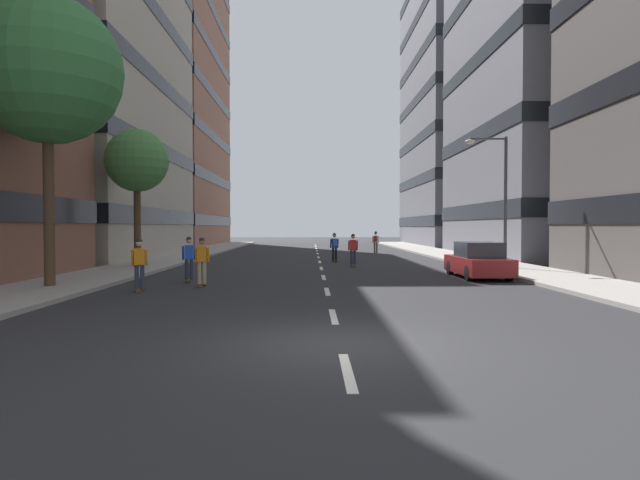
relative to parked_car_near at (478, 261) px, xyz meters
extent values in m
plane|color=#28282B|center=(-6.56, 11.34, -0.70)|extent=(144.61, 144.61, 0.00)
cube|color=#9E9991|center=(-16.10, 14.36, -0.63)|extent=(3.58, 66.28, 0.14)
cube|color=#9E9991|center=(2.99, 14.36, -0.63)|extent=(3.58, 66.28, 0.14)
cube|color=silver|center=(-6.56, -14.76, -0.70)|extent=(0.16, 2.20, 0.01)
cube|color=silver|center=(-6.56, -9.76, -0.70)|extent=(0.16, 2.20, 0.01)
cube|color=silver|center=(-6.56, -4.76, -0.70)|extent=(0.16, 2.20, 0.01)
cube|color=silver|center=(-6.56, 0.24, -0.70)|extent=(0.16, 2.20, 0.01)
cube|color=silver|center=(-6.56, 5.24, -0.70)|extent=(0.16, 2.20, 0.01)
cube|color=silver|center=(-6.56, 10.24, -0.70)|extent=(0.16, 2.20, 0.01)
cube|color=silver|center=(-6.56, 15.24, -0.70)|extent=(0.16, 2.20, 0.01)
cube|color=silver|center=(-6.56, 20.24, -0.70)|extent=(0.16, 2.20, 0.01)
cube|color=silver|center=(-6.56, 25.24, -0.70)|extent=(0.16, 2.20, 0.01)
cube|color=silver|center=(-6.56, 30.24, -0.70)|extent=(0.16, 2.20, 0.01)
cube|color=silver|center=(-6.56, 35.24, -0.70)|extent=(0.16, 2.20, 0.01)
cube|color=silver|center=(-6.56, 40.24, -0.70)|extent=(0.16, 2.20, 0.01)
cube|color=#B2A893|center=(-26.70, 16.68, 11.31)|extent=(17.63, 20.93, 24.01)
cube|color=black|center=(-26.70, 16.68, 2.18)|extent=(17.75, 21.05, 1.10)
cube|color=black|center=(-26.70, 16.68, 6.98)|extent=(17.75, 21.05, 1.10)
cube|color=black|center=(-26.70, 16.68, 11.79)|extent=(17.75, 21.05, 1.10)
cube|color=black|center=(-26.70, 16.68, 16.59)|extent=(17.75, 21.05, 1.10)
cube|color=#9E6B51|center=(-26.70, 39.05, 15.66)|extent=(17.63, 22.34, 32.72)
cube|color=black|center=(-26.70, 39.05, 2.11)|extent=(17.75, 22.46, 1.10)
cube|color=black|center=(-26.70, 39.05, 6.78)|extent=(17.75, 22.46, 1.10)
cube|color=black|center=(-26.70, 39.05, 11.45)|extent=(17.75, 22.46, 1.10)
cube|color=black|center=(-26.70, 39.05, 16.13)|extent=(17.75, 22.46, 1.10)
cube|color=black|center=(-26.70, 39.05, 20.80)|extent=(17.75, 22.46, 1.10)
cube|color=black|center=(-26.70, 39.05, 25.48)|extent=(17.75, 22.46, 1.10)
cube|color=slate|center=(13.59, 16.68, 12.80)|extent=(17.63, 18.27, 27.00)
cube|color=black|center=(13.59, 16.68, 2.54)|extent=(17.75, 18.39, 1.10)
cube|color=black|center=(13.59, 16.68, 7.94)|extent=(17.75, 18.39, 1.10)
cube|color=black|center=(13.59, 16.68, 13.34)|extent=(17.75, 18.39, 1.10)
cube|color=slate|center=(13.59, 39.05, 17.41)|extent=(17.63, 20.52, 36.22)
cube|color=black|center=(13.59, 39.05, 2.02)|extent=(17.75, 20.64, 1.10)
cube|color=black|center=(13.59, 39.05, 6.54)|extent=(17.75, 20.64, 1.10)
cube|color=black|center=(13.59, 39.05, 11.07)|extent=(17.75, 20.64, 1.10)
cube|color=black|center=(13.59, 39.05, 15.60)|extent=(17.75, 20.64, 1.10)
cube|color=black|center=(13.59, 39.05, 20.12)|extent=(17.75, 20.64, 1.10)
cube|color=black|center=(13.59, 39.05, 24.65)|extent=(17.75, 20.64, 1.10)
cube|color=maroon|center=(0.00, 0.04, -0.17)|extent=(1.80, 4.40, 0.70)
cube|color=#2D3338|center=(0.00, -0.11, 0.50)|extent=(1.60, 2.10, 0.64)
cylinder|color=black|center=(-0.80, 1.49, -0.38)|extent=(0.22, 0.64, 0.64)
cylinder|color=black|center=(0.80, 1.49, -0.38)|extent=(0.22, 0.64, 0.64)
cylinder|color=black|center=(-0.80, -1.41, -0.38)|extent=(0.22, 0.64, 0.64)
cylinder|color=black|center=(0.80, -1.41, -0.38)|extent=(0.22, 0.64, 0.64)
cylinder|color=#4C3823|center=(-16.10, -4.05, 2.25)|extent=(0.36, 0.36, 5.63)
sphere|color=#387A3D|center=(-16.10, -4.05, 6.82)|extent=(5.02, 5.02, 5.02)
cylinder|color=#4C3823|center=(-16.10, 5.47, 1.60)|extent=(0.36, 0.36, 4.32)
sphere|color=#478442|center=(-16.10, 5.47, 4.89)|extent=(3.24, 3.24, 3.24)
cylinder|color=#3F3F44|center=(2.63, 4.12, 2.69)|extent=(0.16, 0.16, 6.50)
cylinder|color=#3F3F44|center=(1.73, 4.12, 5.84)|extent=(1.80, 0.10, 0.10)
ellipsoid|color=silver|center=(0.83, 4.12, 5.69)|extent=(0.50, 0.30, 0.24)
cube|color=brown|center=(-11.08, -3.02, -0.62)|extent=(0.21, 0.90, 0.02)
cylinder|color=#D8BF4C|center=(-11.07, -2.70, -0.66)|extent=(0.18, 0.07, 0.07)
cylinder|color=#D8BF4C|center=(-11.08, -3.34, -0.66)|extent=(0.18, 0.07, 0.07)
cylinder|color=tan|center=(-11.17, -3.02, -0.21)|extent=(0.14, 0.14, 0.80)
cylinder|color=tan|center=(-10.99, -3.02, -0.21)|extent=(0.14, 0.14, 0.80)
cube|color=orange|center=(-11.08, -3.02, 0.47)|extent=(0.32, 0.20, 0.55)
cylinder|color=orange|center=(-11.30, -2.96, 0.44)|extent=(0.09, 0.23, 0.55)
cylinder|color=orange|center=(-10.86, -2.97, 0.44)|extent=(0.09, 0.23, 0.55)
sphere|color=#997051|center=(-11.08, -3.00, 0.92)|extent=(0.22, 0.22, 0.22)
sphere|color=black|center=(-11.08, -3.00, 0.97)|extent=(0.21, 0.21, 0.21)
cube|color=brown|center=(-4.81, 6.50, -0.62)|extent=(0.21, 0.90, 0.02)
cylinder|color=#D8BF4C|center=(-4.80, 6.82, -0.66)|extent=(0.18, 0.07, 0.07)
cylinder|color=#D8BF4C|center=(-4.81, 6.18, -0.66)|extent=(0.18, 0.07, 0.07)
cylinder|color=#2D334C|center=(-4.89, 6.50, -0.21)|extent=(0.14, 0.14, 0.80)
cylinder|color=#2D334C|center=(-4.72, 6.50, -0.21)|extent=(0.14, 0.14, 0.80)
cube|color=red|center=(-4.81, 6.50, 0.47)|extent=(0.32, 0.21, 0.55)
cylinder|color=red|center=(-5.02, 6.56, 0.44)|extent=(0.09, 0.23, 0.55)
cylinder|color=red|center=(-4.58, 6.55, 0.44)|extent=(0.09, 0.23, 0.55)
sphere|color=tan|center=(-4.80, 6.52, 0.92)|extent=(0.22, 0.22, 0.22)
sphere|color=black|center=(-4.80, 6.52, 0.97)|extent=(0.21, 0.21, 0.21)
cube|color=brown|center=(-12.86, -4.58, -0.62)|extent=(0.40, 0.92, 0.02)
cylinder|color=#D8BF4C|center=(-12.93, -4.27, -0.66)|extent=(0.19, 0.11, 0.07)
cylinder|color=#D8BF4C|center=(-12.79, -4.89, -0.66)|extent=(0.19, 0.11, 0.07)
cylinder|color=#2D334C|center=(-12.95, -4.60, -0.21)|extent=(0.17, 0.17, 0.80)
cylinder|color=#2D334C|center=(-12.77, -4.56, -0.21)|extent=(0.17, 0.17, 0.80)
cube|color=orange|center=(-12.86, -4.58, 0.47)|extent=(0.36, 0.27, 0.55)
cylinder|color=orange|center=(-13.09, -4.58, 0.44)|extent=(0.14, 0.24, 0.55)
cylinder|color=orange|center=(-12.66, -4.48, 0.44)|extent=(0.14, 0.24, 0.55)
sphere|color=beige|center=(-12.86, -4.56, 0.92)|extent=(0.22, 0.22, 0.22)
sphere|color=black|center=(-12.86, -4.56, 0.97)|extent=(0.21, 0.21, 0.21)
cube|color=brown|center=(-11.89, -1.49, -0.62)|extent=(0.40, 0.92, 0.02)
cylinder|color=#D8BF4C|center=(-11.96, -1.18, -0.66)|extent=(0.19, 0.11, 0.07)
cylinder|color=#D8BF4C|center=(-11.82, -1.80, -0.66)|extent=(0.19, 0.11, 0.07)
cylinder|color=#2D334C|center=(-11.98, -1.51, -0.21)|extent=(0.17, 0.17, 0.80)
cylinder|color=#2D334C|center=(-11.80, -1.47, -0.21)|extent=(0.17, 0.17, 0.80)
cube|color=blue|center=(-11.89, -1.49, 0.47)|extent=(0.36, 0.27, 0.55)
cylinder|color=blue|center=(-12.12, -1.49, 0.44)|extent=(0.14, 0.24, 0.55)
cylinder|color=blue|center=(-11.69, -1.39, 0.44)|extent=(0.14, 0.24, 0.55)
sphere|color=tan|center=(-11.90, -1.47, 0.92)|extent=(0.22, 0.22, 0.22)
sphere|color=black|center=(-11.90, -1.47, 0.97)|extent=(0.21, 0.21, 0.21)
cube|color=brown|center=(-1.99, 19.71, -0.62)|extent=(0.37, 0.92, 0.02)
cylinder|color=#D8BF4C|center=(-1.93, 20.03, -0.66)|extent=(0.19, 0.10, 0.07)
cylinder|color=#D8BF4C|center=(-2.05, 19.40, -0.66)|extent=(0.19, 0.10, 0.07)
cylinder|color=#594C47|center=(-2.08, 19.73, -0.21)|extent=(0.16, 0.16, 0.80)
cylinder|color=#594C47|center=(-1.90, 19.70, -0.21)|extent=(0.16, 0.16, 0.80)
cube|color=white|center=(-1.99, 19.71, 0.47)|extent=(0.35, 0.26, 0.55)
cylinder|color=white|center=(-2.19, 19.81, 0.44)|extent=(0.13, 0.24, 0.55)
cylinder|color=white|center=(-1.76, 19.72, 0.44)|extent=(0.13, 0.24, 0.55)
sphere|color=#997051|center=(-1.98, 19.73, 0.92)|extent=(0.22, 0.22, 0.22)
sphere|color=black|center=(-1.98, 19.73, 0.97)|extent=(0.21, 0.21, 0.21)
cube|color=#A52626|center=(-2.02, 19.54, 0.50)|extent=(0.29, 0.21, 0.40)
cube|color=brown|center=(-5.67, 9.84, -0.62)|extent=(0.34, 0.92, 0.02)
cylinder|color=#D8BF4C|center=(-5.72, 10.15, -0.66)|extent=(0.19, 0.10, 0.07)
cylinder|color=#D8BF4C|center=(-5.62, 9.52, -0.66)|extent=(0.19, 0.10, 0.07)
cylinder|color=black|center=(-5.76, 9.82, -0.21)|extent=(0.16, 0.16, 0.80)
cylinder|color=black|center=(-5.58, 9.85, -0.21)|extent=(0.16, 0.16, 0.80)
cube|color=blue|center=(-5.67, 9.84, 0.47)|extent=(0.35, 0.25, 0.55)
cylinder|color=blue|center=(-5.89, 9.85, 0.44)|extent=(0.12, 0.24, 0.55)
cylinder|color=blue|center=(-5.46, 9.92, 0.44)|extent=(0.12, 0.24, 0.55)
sphere|color=tan|center=(-5.67, 9.86, 0.92)|extent=(0.22, 0.22, 0.22)
sphere|color=black|center=(-5.67, 9.86, 0.97)|extent=(0.21, 0.21, 0.21)
cube|color=#3F72BF|center=(-5.64, 9.66, 0.50)|extent=(0.28, 0.20, 0.40)
camera|label=1|loc=(-7.11, -22.89, 1.50)|focal=30.54mm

